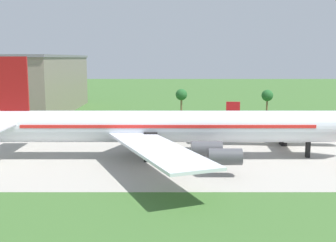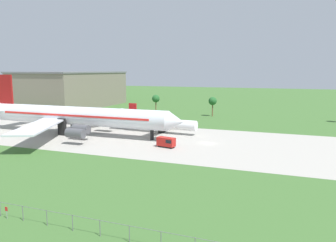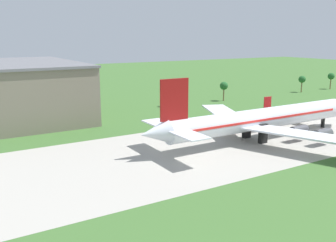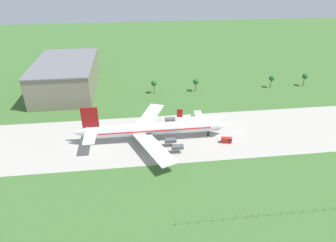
% 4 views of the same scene
% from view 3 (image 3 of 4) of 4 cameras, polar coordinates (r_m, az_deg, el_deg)
% --- Properties ---
extents(jet_airliner, '(73.82, 58.60, 18.63)m').
position_cam_3_polar(jet_airliner, '(106.23, 13.85, 0.27)').
color(jet_airliner, silver).
rests_on(jet_airliner, ground_plane).
extents(regional_aircraft, '(24.13, 21.65, 9.20)m').
position_cam_3_polar(regional_aircraft, '(132.87, 18.24, 1.24)').
color(regional_aircraft, white).
rests_on(regional_aircraft, ground_plane).
extents(terminal_building, '(36.72, 61.20, 19.40)m').
position_cam_3_polar(terminal_building, '(143.62, -21.35, 4.53)').
color(terminal_building, slate).
rests_on(terminal_building, ground_plane).
extents(palm_tree_row, '(105.18, 3.60, 8.81)m').
position_cam_3_polar(palm_tree_row, '(184.74, 14.48, 5.71)').
color(palm_tree_row, brown).
rests_on(palm_tree_row, ground_plane).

